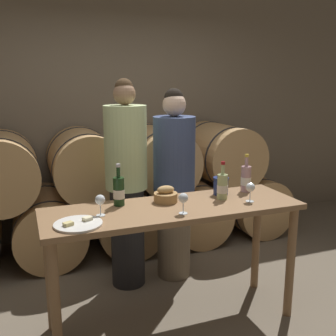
{
  "coord_description": "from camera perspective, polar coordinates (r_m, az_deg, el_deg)",
  "views": [
    {
      "loc": [
        -0.97,
        -2.44,
        1.77
      ],
      "look_at": [
        0.0,
        0.12,
        1.16
      ],
      "focal_mm": 42.0,
      "sensor_mm": 36.0,
      "label": 1
    }
  ],
  "objects": [
    {
      "name": "barrel_stack",
      "position": [
        4.19,
        -6.59,
        -3.54
      ],
      "size": [
        3.79,
        0.9,
        1.29
      ],
      "color": "tan",
      "rests_on": "ground_plane"
    },
    {
      "name": "person_left",
      "position": [
        3.33,
        -6.04,
        -2.39
      ],
      "size": [
        0.35,
        0.35,
        1.78
      ],
      "color": "#232326",
      "rests_on": "ground_plane"
    },
    {
      "name": "ground_plane",
      "position": [
        3.16,
        0.8,
        -21.34
      ],
      "size": [
        10.0,
        10.0,
        0.0
      ],
      "primitive_type": "plane",
      "color": "#726654"
    },
    {
      "name": "blue_crock",
      "position": [
        3.04,
        7.68,
        -2.49
      ],
      "size": [
        0.12,
        0.12,
        0.14
      ],
      "color": "navy",
      "rests_on": "tasting_table"
    },
    {
      "name": "wine_bottle_rose",
      "position": [
        3.16,
        11.24,
        -1.52
      ],
      "size": [
        0.08,
        0.08,
        0.3
      ],
      "color": "#BC8E93",
      "rests_on": "tasting_table"
    },
    {
      "name": "cheese_plate",
      "position": [
        2.47,
        -12.91,
        -7.9
      ],
      "size": [
        0.3,
        0.3,
        0.04
      ],
      "color": "white",
      "rests_on": "tasting_table"
    },
    {
      "name": "person_right",
      "position": [
        3.48,
        0.88,
        -2.47
      ],
      "size": [
        0.37,
        0.37,
        1.7
      ],
      "color": "#756651",
      "rests_on": "ground_plane"
    },
    {
      "name": "wine_bottle_white",
      "position": [
        2.93,
        7.89,
        -2.66
      ],
      "size": [
        0.08,
        0.08,
        0.28
      ],
      "color": "#ADBC7F",
      "rests_on": "tasting_table"
    },
    {
      "name": "wine_glass_center",
      "position": [
        2.89,
        11.87,
        -2.86
      ],
      "size": [
        0.07,
        0.07,
        0.14
      ],
      "color": "white",
      "rests_on": "tasting_table"
    },
    {
      "name": "wine_glass_far_left",
      "position": [
        2.58,
        -9.83,
        -4.68
      ],
      "size": [
        0.07,
        0.07,
        0.14
      ],
      "color": "white",
      "rests_on": "tasting_table"
    },
    {
      "name": "bread_basket",
      "position": [
        2.84,
        -0.35,
        -4.03
      ],
      "size": [
        0.17,
        0.17,
        0.12
      ],
      "color": "#A87F4C",
      "rests_on": "tasting_table"
    },
    {
      "name": "stone_wall_back",
      "position": [
        4.58,
        -8.71,
        10.4
      ],
      "size": [
        10.0,
        0.12,
        3.2
      ],
      "color": "gray",
      "rests_on": "ground_plane"
    },
    {
      "name": "wine_glass_left",
      "position": [
        2.58,
        2.33,
        -4.47
      ],
      "size": [
        0.07,
        0.07,
        0.14
      ],
      "color": "white",
      "rests_on": "tasting_table"
    },
    {
      "name": "wine_bottle_red",
      "position": [
        2.77,
        -7.15,
        -3.36
      ],
      "size": [
        0.08,
        0.08,
        0.3
      ],
      "color": "#193819",
      "rests_on": "tasting_table"
    },
    {
      "name": "tasting_table",
      "position": [
        2.8,
        0.85,
        -8.16
      ],
      "size": [
        1.82,
        0.58,
        0.91
      ],
      "color": "olive",
      "rests_on": "ground_plane"
    }
  ]
}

